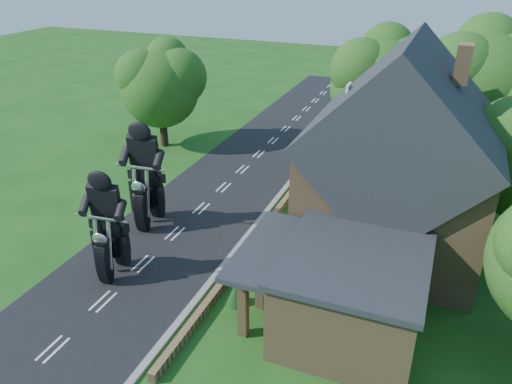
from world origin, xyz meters
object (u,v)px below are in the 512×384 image
at_px(annex, 348,292).
at_px(motorcycle_follow, 150,210).
at_px(motorcycle_lead, 114,260).
at_px(garden_wall, 265,228).
at_px(house, 398,166).

height_order(annex, motorcycle_follow, annex).
relative_size(motorcycle_lead, motorcycle_follow, 0.90).
height_order(garden_wall, annex, annex).
height_order(garden_wall, motorcycle_lead, motorcycle_lead).
bearing_deg(motorcycle_follow, annex, 155.52).
height_order(garden_wall, motorcycle_follow, motorcycle_follow).
xyz_separation_m(garden_wall, house, (6.19, 1.00, 4.14)).
relative_size(annex, motorcycle_lead, 4.17).
bearing_deg(annex, garden_wall, 133.84).
distance_m(house, motorcycle_lead, 13.74).
bearing_deg(motorcycle_lead, motorcycle_follow, -83.65).
xyz_separation_m(annex, motorcycle_follow, (-11.56, 4.21, -0.89)).
bearing_deg(motorcycle_lead, garden_wall, -135.14).
height_order(house, annex, house).
bearing_deg(motorcycle_follow, garden_wall, -169.60).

